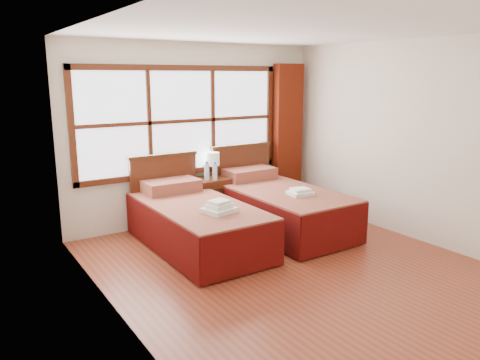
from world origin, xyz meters
TOP-DOWN VIEW (x-y plane):
  - floor at (0.00, 0.00)m, footprint 4.50×4.50m
  - ceiling at (0.00, 0.00)m, footprint 4.50×4.50m
  - wall_back at (0.00, 2.25)m, footprint 4.00×0.00m
  - wall_left at (-2.00, 0.00)m, footprint 0.00×4.50m
  - wall_right at (2.00, 0.00)m, footprint 0.00×4.50m
  - window at (-0.25, 2.21)m, footprint 3.16×0.06m
  - curtain at (1.60, 2.11)m, footprint 0.50×0.16m
  - bed_left at (-0.59, 1.20)m, footprint 1.09×2.12m
  - bed_right at (0.72, 1.20)m, footprint 1.13×2.19m
  - nightstand at (0.10, 1.99)m, footprint 0.49×0.49m
  - towels_left at (-0.54, 0.68)m, footprint 0.40×0.37m
  - towels_right at (0.74, 0.74)m, footprint 0.34×0.31m
  - lamp at (0.15, 2.04)m, footprint 0.19×0.19m
  - bottle_near at (-0.02, 1.91)m, footprint 0.07×0.07m
  - bottle_far at (0.10, 1.89)m, footprint 0.07×0.07m

SIDE VIEW (x-z plane):
  - floor at x=0.00m, z-range 0.00..0.00m
  - bed_left at x=-0.59m, z-range -0.21..0.86m
  - nightstand at x=0.10m, z-range 0.00..0.66m
  - bed_right at x=0.72m, z-range -0.22..0.89m
  - towels_left at x=-0.54m, z-range 0.55..0.70m
  - towels_right at x=0.74m, z-range 0.58..0.67m
  - bottle_far at x=0.10m, z-range 0.65..0.91m
  - bottle_near at x=-0.02m, z-range 0.65..0.93m
  - lamp at x=0.15m, z-range 0.74..1.11m
  - curtain at x=1.60m, z-range 0.02..2.32m
  - wall_back at x=0.00m, z-range -0.70..3.30m
  - wall_left at x=-2.00m, z-range -0.95..3.55m
  - wall_right at x=2.00m, z-range -0.95..3.55m
  - window at x=-0.25m, z-range 0.72..2.28m
  - ceiling at x=0.00m, z-range 2.60..2.60m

